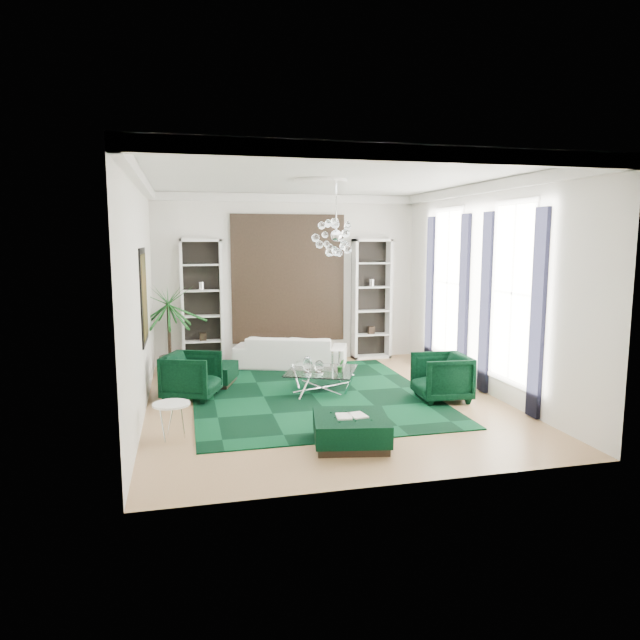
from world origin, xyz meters
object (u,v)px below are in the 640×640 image
object	(u,v)px
armchair_left	(192,376)
coffee_table	(321,381)
sofa	(291,352)
side_table	(172,421)
palm	(169,318)
ottoman_front	(351,431)
ottoman_side	(211,374)
armchair_right	(442,377)

from	to	relation	value
armchair_left	coffee_table	distance (m)	2.33
sofa	side_table	world-z (taller)	sofa
armchair_left	side_table	bearing A→B (deg)	-166.95
side_table	palm	world-z (taller)	palm
armchair_left	ottoman_front	bearing A→B (deg)	-122.37
palm	ottoman_front	bearing A→B (deg)	-62.57
sofa	ottoman_front	xyz separation A→B (m)	(-0.08, -4.89, -0.15)
coffee_table	ottoman_front	bearing A→B (deg)	-95.18
coffee_table	ottoman_front	distance (m)	2.75
palm	armchair_left	bearing A→B (deg)	-77.95
sofa	side_table	distance (m)	4.76
side_table	armchair_left	bearing A→B (deg)	81.33
armchair_left	palm	xyz separation A→B (m)	(-0.41, 1.92, 0.79)
sofa	ottoman_side	world-z (taller)	sofa
armchair_right	side_table	size ratio (longest dim) A/B	1.72
sofa	palm	size ratio (longest dim) A/B	1.00
sofa	armchair_left	distance (m)	2.96
armchair_right	palm	size ratio (longest dim) A/B	0.37
sofa	armchair_left	bearing A→B (deg)	63.17
armchair_left	palm	bearing A→B (deg)	33.77
armchair_right	coffee_table	world-z (taller)	armchair_right
ottoman_front	sofa	bearing A→B (deg)	89.06
coffee_table	side_table	xyz separation A→B (m)	(-2.63, -1.92, 0.04)
ottoman_side	side_table	bearing A→B (deg)	-102.90
armchair_right	side_table	xyz separation A→B (m)	(-4.55, -0.93, -0.16)
armchair_right	coffee_table	size ratio (longest dim) A/B	0.75
coffee_table	ottoman_side	bearing A→B (deg)	152.45
armchair_right	coffee_table	distance (m)	2.17
ottoman_front	palm	distance (m)	5.48
armchair_right	side_table	world-z (taller)	armchair_right
sofa	ottoman_front	bearing A→B (deg)	108.92
armchair_right	ottoman_side	distance (m)	4.38
sofa	ottoman_side	xyz separation A→B (m)	(-1.79, -1.13, -0.15)
ottoman_side	ottoman_front	distance (m)	4.13
sofa	armchair_right	xyz separation A→B (m)	(2.09, -3.14, 0.06)
side_table	armchair_right	bearing A→B (deg)	11.50
side_table	coffee_table	bearing A→B (deg)	36.09
coffee_table	ottoman_front	xyz separation A→B (m)	(-0.25, -2.74, -0.01)
palm	armchair_right	bearing A→B (deg)	-33.12
sofa	side_table	xyz separation A→B (m)	(-2.46, -4.07, -0.10)
armchair_right	ottoman_side	bearing A→B (deg)	-113.44
sofa	palm	world-z (taller)	palm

